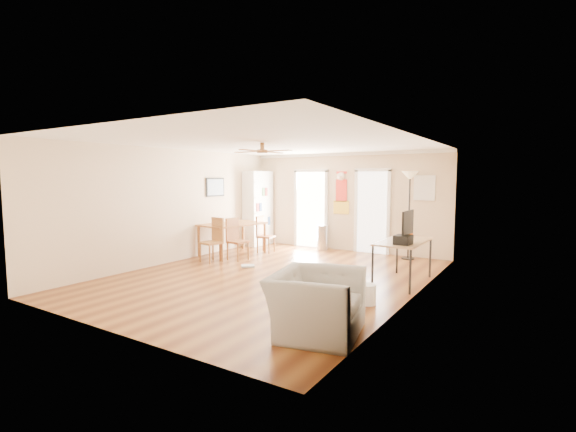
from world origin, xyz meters
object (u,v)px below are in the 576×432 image
Objects in this scene: wastebasket_b at (367,294)px; armchair at (316,303)px; dining_chair_right_b at (238,239)px; wastebasket_a at (348,279)px; printer at (403,240)px; trash_can at (323,237)px; dining_table at (233,239)px; computer_desk at (403,262)px; bookshelf at (258,208)px; torchiere_lamp at (409,216)px; dining_chair_near at (211,240)px; dining_chair_right_a at (266,235)px.

wastebasket_b is 1.48m from armchair.
wastebasket_a is (3.17, -0.82, -0.35)m from dining_chair_right_b.
wastebasket_a is (-0.88, -0.36, -0.73)m from printer.
trash_can is at bearing -18.97° from dining_chair_right_b.
dining_table reaches higher than computer_desk.
armchair is at bearing -75.66° from wastebasket_a.
wastebasket_b is at bearing -106.67° from dining_chair_right_b.
bookshelf is 1.02× the size of torchiere_lamp.
computer_desk is 5.29× the size of wastebasket_a.
dining_table is at bearing 154.72° from wastebasket_b.
dining_chair_near is at bearing -117.15° from trash_can.
armchair is (4.30, -3.54, -0.01)m from dining_table.
dining_chair_right_b is 4.85m from armchair.
dining_table is at bearing 111.13° from dining_chair_near.
wastebasket_a is (-0.21, -3.06, -0.91)m from torchiere_lamp.
dining_chair_right_b is 3.14× the size of printer.
wastebasket_a is 0.90× the size of wastebasket_b.
wastebasket_a is at bearing -156.35° from printer.
computer_desk reaches higher than wastebasket_b.
dining_table is at bearing -155.69° from torchiere_lamp.
printer is 1.37m from wastebasket_b.
armchair is at bearing -86.07° from torchiere_lamp.
torchiere_lamp reaches higher than trash_can.
dining_chair_near is 4.33m from computer_desk.
dining_chair_right_a is 4.75m from wastebasket_b.
armchair is at bearing -39.44° from dining_table.
wastebasket_b is at bearing -54.50° from trash_can.
dining_chair_right_b is at bearing -114.97° from trash_can.
dining_chair_near is 0.85× the size of armchair.
dining_table is at bearing 55.49° from dining_chair_right_b.
dining_chair_right_a is 3.60m from torchiere_lamp.
torchiere_lamp is 1.42× the size of computer_desk.
bookshelf is at bearing 144.94° from wastebasket_a.
printer is 1.00× the size of wastebasket_b.
dining_chair_right_a is 0.45× the size of torchiere_lamp.
armchair is (0.58, -2.25, 0.25)m from wastebasket_a.
wastebasket_b is (0.68, -0.79, 0.02)m from wastebasket_a.
printer is (4.60, -0.93, 0.47)m from dining_table.
printer is (4.05, -1.61, 0.40)m from dining_chair_right_a.
bookshelf is 1.44× the size of computer_desk.
dining_chair_near is at bearing -177.87° from printer.
dining_chair_right_a is at bearing -162.01° from torchiere_lamp.
printer is (2.98, -2.75, 0.53)m from trash_can.
dining_chair_near is 3.63× the size of wastebasket_a.
printer reaches higher than wastebasket_b.
dining_table is at bearing 131.75° from dining_chair_right_a.
trash_can is at bearing 14.62° from armchair.
bookshelf is at bearing 112.80° from dining_chair_near.
dining_chair_near is (-0.37, -0.51, 0.02)m from dining_chair_right_b.
dining_chair_right_b reaches higher than printer.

